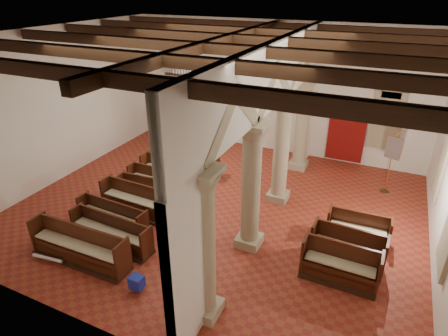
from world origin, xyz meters
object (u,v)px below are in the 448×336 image
(lectern, at_px, (210,134))
(pipe_organ, at_px, (185,113))
(processional_banner, at_px, (388,173))
(nave_pew_0, at_px, (80,251))
(aisle_pew_0, at_px, (339,269))

(lectern, bearing_deg, pipe_organ, 176.74)
(pipe_organ, bearing_deg, processional_banner, -9.31)
(nave_pew_0, bearing_deg, processional_banner, 45.24)
(nave_pew_0, bearing_deg, aisle_pew_0, 17.87)
(pipe_organ, relative_size, processional_banner, 1.77)
(pipe_organ, height_order, lectern, pipe_organ)
(pipe_organ, distance_m, aisle_pew_0, 11.80)
(lectern, xyz_separation_m, nave_pew_0, (0.69, -9.80, -0.07))
(processional_banner, bearing_deg, lectern, -170.83)
(pipe_organ, height_order, aisle_pew_0, pipe_organ)
(processional_banner, bearing_deg, pipe_organ, -169.42)
(pipe_organ, relative_size, nave_pew_0, 1.37)
(lectern, distance_m, aisle_pew_0, 10.71)
(processional_banner, xyz_separation_m, aisle_pew_0, (-0.84, -5.80, -0.42))
(lectern, bearing_deg, processional_banner, -13.59)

